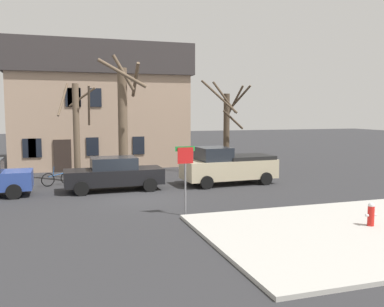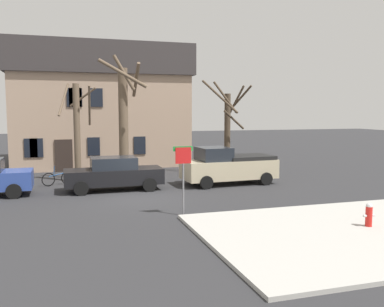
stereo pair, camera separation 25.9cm
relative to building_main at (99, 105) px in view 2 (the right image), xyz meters
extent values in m
plane|color=#2D2D30|center=(0.61, -13.93, -4.36)|extent=(120.00, 120.00, 0.00)
cube|color=#B7B5AD|center=(6.52, -21.55, -4.30)|extent=(10.43, 7.13, 0.12)
cube|color=tan|center=(0.00, 0.00, -1.16)|extent=(11.99, 8.81, 6.40)
cube|color=#383333|center=(0.00, 0.00, 3.12)|extent=(12.49, 9.31, 2.16)
cube|color=#2D231E|center=(-2.68, -4.45, -3.31)|extent=(1.10, 0.12, 2.10)
cube|color=black|center=(-4.66, -4.44, -2.76)|extent=(0.80, 0.08, 1.20)
cube|color=black|center=(-4.33, -4.44, -2.76)|extent=(0.80, 0.08, 1.20)
cube|color=black|center=(-0.78, -4.44, -2.76)|extent=(0.80, 0.08, 1.20)
cube|color=black|center=(2.27, -4.44, -2.76)|extent=(0.80, 0.08, 1.20)
cube|color=black|center=(-2.00, -4.44, 0.44)|extent=(0.80, 0.08, 1.20)
cube|color=black|center=(-1.87, -4.44, 0.44)|extent=(0.80, 0.08, 1.20)
cube|color=black|center=(-1.84, -4.44, 0.44)|extent=(0.80, 0.08, 1.20)
cube|color=black|center=(-0.53, -4.44, 0.44)|extent=(0.80, 0.08, 1.20)
cylinder|color=brown|center=(-1.93, -8.72, -1.65)|extent=(0.35, 0.35, 5.41)
cylinder|color=brown|center=(-2.59, -8.44, 0.20)|extent=(0.70, 1.44, 1.85)
cylinder|color=brown|center=(-1.54, -8.04, 0.35)|extent=(1.48, 0.92, 1.11)
cylinder|color=brown|center=(-1.24, -8.75, -0.14)|extent=(0.19, 1.50, 2.21)
cylinder|color=brown|center=(0.72, -7.99, -1.16)|extent=(0.55, 0.55, 6.39)
cylinder|color=brown|center=(0.71, -8.55, 1.72)|extent=(1.27, 0.20, 1.99)
cylinder|color=brown|center=(0.55, -9.27, 1.62)|extent=(2.67, 0.54, 1.61)
cylinder|color=brown|center=(1.50, -7.97, 1.38)|extent=(0.25, 1.72, 1.91)
cylinder|color=#4C3D2D|center=(7.35, -7.73, -1.85)|extent=(0.38, 0.38, 5.02)
cylinder|color=#4C3D2D|center=(7.97, -7.37, 0.03)|extent=(0.90, 1.42, 2.34)
cylinder|color=#4C3D2D|center=(6.94, -8.32, 0.42)|extent=(1.34, 0.98, 1.96)
cylinder|color=#4C3D2D|center=(7.50, -8.44, -0.97)|extent=(1.52, 0.45, 1.22)
cylinder|color=#4C3D2D|center=(8.28, -7.24, 0.23)|extent=(1.15, 2.01, 1.97)
cylinder|color=#4C3D2D|center=(6.50, -8.56, 0.45)|extent=(1.80, 1.84, 2.09)
cylinder|color=black|center=(-4.85, -12.54, -4.02)|extent=(0.68, 0.22, 0.68)
cylinder|color=black|center=(-4.86, -10.79, -4.02)|extent=(0.68, 0.22, 0.68)
cube|color=black|center=(-0.32, -11.82, -3.66)|extent=(4.78, 1.76, 0.76)
cube|color=#1E232B|center=(-0.32, -11.82, -2.99)|extent=(2.21, 1.53, 0.58)
cylinder|color=black|center=(-1.93, -12.69, -4.02)|extent=(0.68, 0.23, 0.68)
cylinder|color=black|center=(-1.95, -10.97, -4.02)|extent=(0.68, 0.23, 0.68)
cylinder|color=black|center=(1.31, -12.67, -4.02)|extent=(0.68, 0.23, 0.68)
cylinder|color=black|center=(1.30, -10.94, -4.02)|extent=(0.68, 0.23, 0.68)
cube|color=#C6B793|center=(5.83, -11.79, -3.54)|extent=(5.12, 2.26, 1.00)
cube|color=#1E232B|center=(4.92, -11.84, -2.69)|extent=(1.69, 1.85, 0.70)
cube|color=black|center=(6.93, -11.74, -2.94)|extent=(2.70, 2.06, 0.20)
cylinder|color=black|center=(4.17, -12.88, -4.02)|extent=(0.69, 0.25, 0.68)
cylinder|color=black|center=(4.07, -10.87, -4.02)|extent=(0.69, 0.25, 0.68)
cylinder|color=black|center=(7.58, -12.72, -4.02)|extent=(0.69, 0.25, 0.68)
cylinder|color=black|center=(7.48, -10.70, -4.02)|extent=(0.69, 0.25, 0.68)
cylinder|color=red|center=(6.96, -21.29, -3.91)|extent=(0.22, 0.22, 0.66)
sphere|color=silver|center=(6.96, -21.29, -3.56)|extent=(0.21, 0.21, 0.21)
cylinder|color=silver|center=(6.80, -21.29, -3.87)|extent=(0.10, 0.09, 0.09)
cylinder|color=silver|center=(7.12, -21.29, -3.87)|extent=(0.10, 0.09, 0.09)
cylinder|color=slate|center=(1.61, -17.66, -3.07)|extent=(0.07, 0.07, 2.58)
cube|color=red|center=(1.61, -17.68, -2.08)|extent=(0.60, 0.03, 0.60)
cube|color=#1E8C38|center=(1.61, -17.64, -1.83)|extent=(0.76, 0.02, 0.18)
torus|color=black|center=(-2.51, -9.31, -4.00)|extent=(0.68, 0.31, 0.71)
torus|color=black|center=(-3.47, -9.70, -4.00)|extent=(0.68, 0.31, 0.71)
cylinder|color=#1E4C8C|center=(-2.99, -9.51, -3.78)|extent=(0.94, 0.41, 0.19)
cylinder|color=#1E4C8C|center=(-3.18, -9.58, -3.55)|extent=(0.10, 0.07, 0.45)
camera|label=1|loc=(-2.83, -32.41, -0.43)|focal=39.02mm
camera|label=2|loc=(-2.58, -32.49, -0.43)|focal=39.02mm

